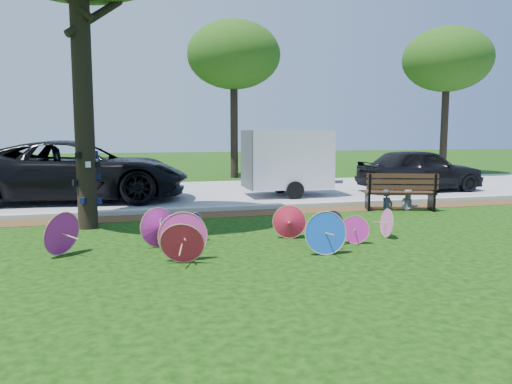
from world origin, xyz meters
TOP-DOWN VIEW (x-y plane):
  - ground at (0.00, 0.00)m, footprint 90.00×90.00m
  - mulch_strip at (0.00, 4.50)m, footprint 90.00×1.00m
  - curb at (0.00, 5.20)m, footprint 90.00×0.30m
  - street at (0.00, 9.35)m, footprint 90.00×8.00m
  - parasol_pile at (-0.30, 0.54)m, footprint 7.00×2.10m
  - black_van at (-3.73, 8.29)m, footprint 7.27×3.93m
  - dark_pickup at (8.37, 7.75)m, footprint 4.79×2.10m
  - cargo_trailer at (3.15, 7.74)m, footprint 2.87×1.86m
  - park_bench at (5.28, 4.01)m, footprint 2.15×1.37m
  - person_left at (4.93, 4.06)m, footprint 0.48×0.40m
  - person_right at (5.63, 4.06)m, footprint 0.64×0.56m
  - bg_trees at (2.34, 13.89)m, footprint 27.26×6.15m

SIDE VIEW (x-z plane):
  - ground at x=0.00m, z-range 0.00..0.00m
  - mulch_strip at x=0.00m, z-range 0.00..0.01m
  - street at x=0.00m, z-range 0.00..0.01m
  - curb at x=0.00m, z-range 0.00..0.12m
  - parasol_pile at x=-0.30m, z-range -0.07..0.81m
  - park_bench at x=5.28m, z-range 0.00..1.05m
  - person_left at x=4.93m, z-range 0.00..1.12m
  - person_right at x=5.63m, z-range 0.00..1.13m
  - dark_pickup at x=8.37m, z-range 0.00..1.60m
  - black_van at x=-3.73m, z-range 0.00..1.94m
  - cargo_trailer at x=3.15m, z-range 0.00..2.57m
  - bg_trees at x=2.34m, z-range 2.07..9.47m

